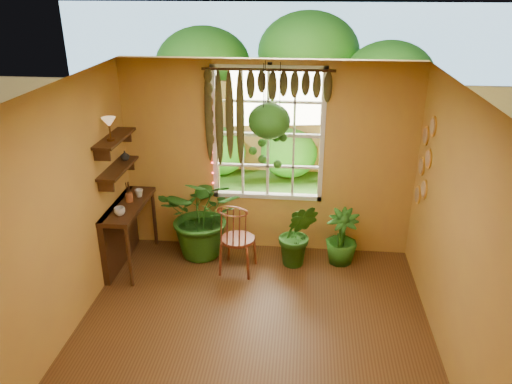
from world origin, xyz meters
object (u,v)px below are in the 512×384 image
windsor_chair (237,248)px  potted_plant_left (204,215)px  hanging_basket (269,125)px  potted_plant_mid (298,234)px  counter_ledge (123,227)px

windsor_chair → potted_plant_left: bearing=151.7°
hanging_basket → potted_plant_left: bearing=-173.2°
potted_plant_mid → hanging_basket: bearing=148.4°
potted_plant_mid → hanging_basket: (-0.42, 0.26, 1.43)m
counter_ledge → potted_plant_mid: (2.36, 0.18, -0.08)m
counter_ledge → potted_plant_left: potted_plant_left is taller
windsor_chair → hanging_basket: bearing=61.9°
potted_plant_left → hanging_basket: hanging_basket is taller
potted_plant_left → hanging_basket: 1.56m
windsor_chair → hanging_basket: size_ratio=0.88×
potted_plant_left → windsor_chair: bearing=-37.0°
potted_plant_mid → windsor_chair: bearing=-163.2°
windsor_chair → potted_plant_mid: 0.84m
counter_ledge → potted_plant_mid: potted_plant_mid is taller
windsor_chair → potted_plant_left: potted_plant_left is taller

